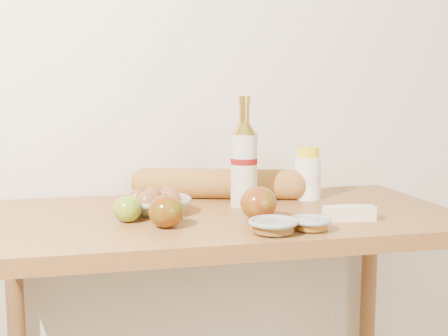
{
  "coord_description": "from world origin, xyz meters",
  "views": [
    {
      "loc": [
        -0.3,
        -0.2,
        1.21
      ],
      "look_at": [
        0.0,
        1.15,
        1.02
      ],
      "focal_mm": 45.0,
      "sensor_mm": 36.0,
      "label": 1
    }
  ],
  "objects_px": {
    "cream_bottle": "(308,175)",
    "baguette": "(219,184)",
    "table": "(221,259)",
    "egg_bowl": "(156,203)",
    "bourbon_bottle": "(244,162)"
  },
  "relations": [
    {
      "from": "table",
      "to": "baguette",
      "type": "distance_m",
      "value": 0.25
    },
    {
      "from": "cream_bottle",
      "to": "egg_bowl",
      "type": "height_order",
      "value": "cream_bottle"
    },
    {
      "from": "table",
      "to": "bourbon_bottle",
      "type": "bearing_deg",
      "value": 42.32
    },
    {
      "from": "cream_bottle",
      "to": "baguette",
      "type": "xyz_separation_m",
      "value": [
        -0.25,
        0.06,
        -0.03
      ]
    },
    {
      "from": "table",
      "to": "baguette",
      "type": "bearing_deg",
      "value": 79.77
    },
    {
      "from": "table",
      "to": "baguette",
      "type": "xyz_separation_m",
      "value": [
        0.03,
        0.19,
        0.17
      ]
    },
    {
      "from": "table",
      "to": "egg_bowl",
      "type": "bearing_deg",
      "value": 168.99
    },
    {
      "from": "table",
      "to": "egg_bowl",
      "type": "distance_m",
      "value": 0.22
    },
    {
      "from": "bourbon_bottle",
      "to": "cream_bottle",
      "type": "xyz_separation_m",
      "value": [
        0.2,
        0.06,
        -0.05
      ]
    },
    {
      "from": "table",
      "to": "cream_bottle",
      "type": "relative_size",
      "value": 8.03
    },
    {
      "from": "bourbon_bottle",
      "to": "cream_bottle",
      "type": "bearing_deg",
      "value": 24.9
    },
    {
      "from": "baguette",
      "to": "cream_bottle",
      "type": "bearing_deg",
      "value": 2.45
    },
    {
      "from": "cream_bottle",
      "to": "egg_bowl",
      "type": "xyz_separation_m",
      "value": [
        -0.45,
        -0.1,
        -0.04
      ]
    },
    {
      "from": "bourbon_bottle",
      "to": "baguette",
      "type": "bearing_deg",
      "value": 119.39
    },
    {
      "from": "bourbon_bottle",
      "to": "baguette",
      "type": "relative_size",
      "value": 0.57
    }
  ]
}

